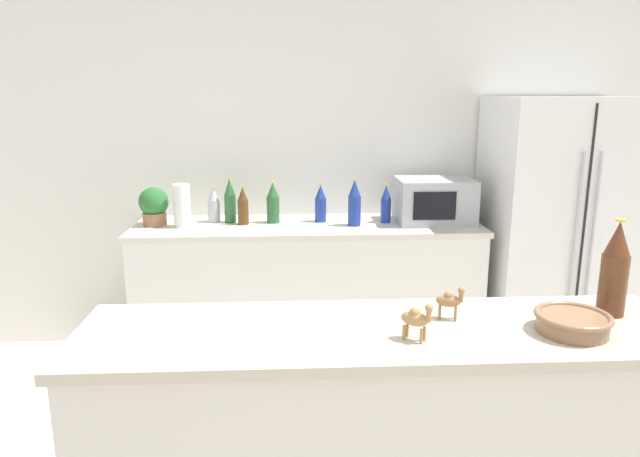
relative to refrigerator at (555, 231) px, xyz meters
The scene contains 17 objects.
wall_back 1.44m from the refrigerator, 163.35° to the left, with size 8.00×0.06×2.55m.
back_counter 1.64m from the refrigerator, behind, with size 2.20×0.63×0.90m.
refrigerator is the anchor object (origin of this frame).
potted_plant 2.57m from the refrigerator, behind, with size 0.18×0.18×0.24m.
paper_towel_roll 2.38m from the refrigerator, behind, with size 0.10×0.10×0.27m.
microwave 0.80m from the refrigerator, behind, with size 0.48×0.37×0.28m.
back_bottle_0 2.10m from the refrigerator, behind, with size 0.07×0.07×0.29m.
back_bottle_1 1.32m from the refrigerator, behind, with size 0.08×0.08×0.30m.
back_bottle_2 1.11m from the refrigerator, behind, with size 0.07×0.07×0.25m.
back_bottle_3 2.21m from the refrigerator, behind, with size 0.08×0.08×0.23m.
back_bottle_4 1.52m from the refrigerator, behind, with size 0.07×0.07×0.25m.
back_bottle_5 2.01m from the refrigerator, behind, with size 0.07×0.07×0.25m.
back_bottle_6 1.83m from the refrigerator, behind, with size 0.08×0.08×0.27m.
wine_bottle 1.92m from the refrigerator, 110.31° to the right, with size 0.09×0.09×0.32m.
fruit_bowl 2.10m from the refrigerator, 114.03° to the right, with size 0.23×0.23×0.06m.
camel_figurine 2.16m from the refrigerator, 123.81° to the right, with size 0.09×0.06×0.11m.
camel_figurine_second 2.37m from the refrigerator, 124.57° to the right, with size 0.09×0.08×0.12m.
Camera 1 is at (-0.38, -1.15, 1.71)m, focal length 32.00 mm.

